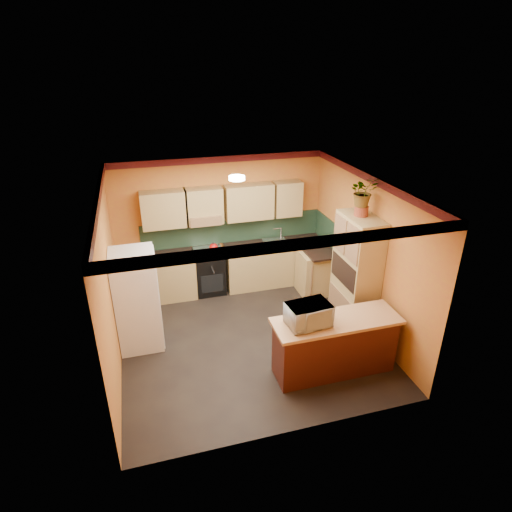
% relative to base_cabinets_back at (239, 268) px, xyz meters
% --- Properties ---
extents(room_shell, '(4.24, 4.24, 2.72)m').
position_rel_base_cabinets_back_xyz_m(room_shell, '(-0.28, -1.52, 1.65)').
color(room_shell, black).
rests_on(room_shell, ground).
extents(base_cabinets_back, '(3.65, 0.60, 0.88)m').
position_rel_base_cabinets_back_xyz_m(base_cabinets_back, '(0.00, 0.00, 0.00)').
color(base_cabinets_back, tan).
rests_on(base_cabinets_back, ground).
extents(countertop_back, '(3.65, 0.62, 0.04)m').
position_rel_base_cabinets_back_xyz_m(countertop_back, '(0.00, -0.00, 0.46)').
color(countertop_back, black).
rests_on(countertop_back, base_cabinets_back).
extents(stove, '(0.58, 0.58, 0.91)m').
position_rel_base_cabinets_back_xyz_m(stove, '(-0.62, -0.00, 0.02)').
color(stove, black).
rests_on(stove, ground).
extents(kettle, '(0.21, 0.21, 0.18)m').
position_rel_base_cabinets_back_xyz_m(kettle, '(-0.52, -0.05, 0.56)').
color(kettle, '#BB0F0C').
rests_on(kettle, stove).
extents(sink, '(0.48, 0.40, 0.03)m').
position_rel_base_cabinets_back_xyz_m(sink, '(0.78, 0.00, 0.50)').
color(sink, silver).
rests_on(sink, countertop_back).
extents(base_cabinets_right, '(0.60, 0.80, 0.88)m').
position_rel_base_cabinets_back_xyz_m(base_cabinets_right, '(1.50, -0.62, 0.00)').
color(base_cabinets_right, tan).
rests_on(base_cabinets_right, ground).
extents(countertop_right, '(0.62, 0.80, 0.04)m').
position_rel_base_cabinets_back_xyz_m(countertop_right, '(1.50, -0.62, 0.46)').
color(countertop_right, black).
rests_on(countertop_right, base_cabinets_right).
extents(fridge, '(0.68, 0.66, 1.70)m').
position_rel_base_cabinets_back_xyz_m(fridge, '(-2.05, -1.45, 0.41)').
color(fridge, white).
rests_on(fridge, ground).
extents(pantry, '(0.48, 0.90, 2.10)m').
position_rel_base_cabinets_back_xyz_m(pantry, '(1.55, -1.97, 0.61)').
color(pantry, tan).
rests_on(pantry, ground).
extents(fern_pot, '(0.22, 0.22, 0.16)m').
position_rel_base_cabinets_back_xyz_m(fern_pot, '(1.55, -1.92, 1.74)').
color(fern_pot, brown).
rests_on(fern_pot, pantry).
extents(fern, '(0.45, 0.40, 0.47)m').
position_rel_base_cabinets_back_xyz_m(fern, '(1.55, -1.92, 2.06)').
color(fern, tan).
rests_on(fern, fern_pot).
extents(breakfast_bar, '(1.80, 0.55, 0.88)m').
position_rel_base_cabinets_back_xyz_m(breakfast_bar, '(0.75, -2.95, 0.00)').
color(breakfast_bar, '#491511').
rests_on(breakfast_bar, ground).
extents(bar_top, '(1.90, 0.65, 0.05)m').
position_rel_base_cabinets_back_xyz_m(bar_top, '(0.75, -2.95, 0.47)').
color(bar_top, tan).
rests_on(bar_top, breakfast_bar).
extents(microwave, '(0.65, 0.47, 0.34)m').
position_rel_base_cabinets_back_xyz_m(microwave, '(0.29, -2.95, 0.66)').
color(microwave, white).
rests_on(microwave, bar_top).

